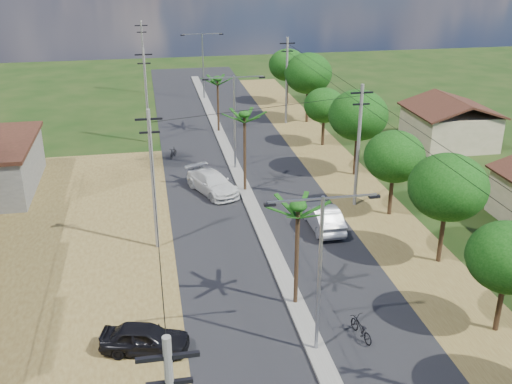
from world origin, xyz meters
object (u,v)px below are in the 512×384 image
Objects in this scene: car_white_far at (212,183)px; car_parked_dark at (145,339)px; car_silver_mid at (323,217)px; moto_rider_east at (361,329)px.

car_parked_dark is at bearing -128.96° from car_white_far.
car_white_far is at bearing -49.89° from car_silver_mid.
car_white_far is 20.22m from moto_rider_east.
car_white_far is at bearing -86.30° from moto_rider_east.
car_parked_dark is (-11.99, -11.18, -0.11)m from car_silver_mid.
car_parked_dark is at bearing 42.08° from car_silver_mid.
car_silver_mid is 12.16m from moto_rider_east.
moto_rider_east is at bearing -81.01° from car_parked_dark.
moto_rider_east is (10.35, -0.86, -0.20)m from car_parked_dark.
car_silver_mid is at bearing -71.84° from car_white_far.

